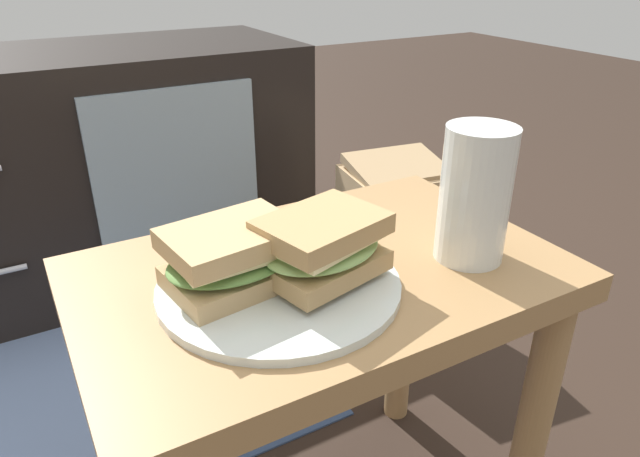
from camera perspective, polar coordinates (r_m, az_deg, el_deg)
name	(u,v)px	position (r m, az deg, el deg)	size (l,w,h in m)	color
side_table	(321,330)	(0.72, 0.13, -10.01)	(0.56, 0.36, 0.46)	#A37A4C
tv_cabinet	(107,168)	(1.55, -20.30, 5.60)	(0.96, 0.46, 0.58)	black
plate	(279,285)	(0.63, -4.05, -5.58)	(0.26, 0.26, 0.01)	silver
sandwich_front	(233,257)	(0.61, -8.56, -2.84)	(0.16, 0.12, 0.07)	tan
sandwich_back	(322,246)	(0.61, 0.20, -1.69)	(0.16, 0.13, 0.07)	tan
beer_glass	(475,197)	(0.68, 15.01, 3.00)	(0.08, 0.08, 0.16)	silver
paper_bag	(392,243)	(1.32, 7.12, -1.40)	(0.23, 0.20, 0.39)	tan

